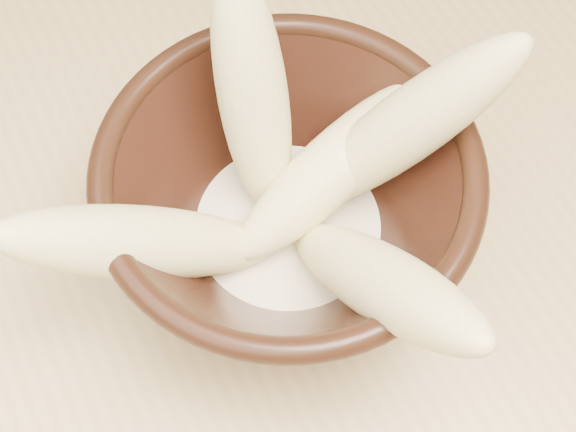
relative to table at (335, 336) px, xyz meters
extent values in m
cube|color=tan|center=(0.00, 0.00, 0.06)|extent=(1.20, 0.80, 0.04)
cylinder|color=tan|center=(0.54, 0.34, -0.32)|extent=(0.05, 0.05, 0.71)
cylinder|color=black|center=(-0.02, 0.04, 0.08)|extent=(0.09, 0.09, 0.01)
cylinder|color=black|center=(-0.02, 0.04, 0.11)|extent=(0.09, 0.09, 0.01)
torus|color=black|center=(-0.02, 0.04, 0.18)|extent=(0.21, 0.21, 0.01)
cylinder|color=beige|center=(-0.02, 0.04, 0.12)|extent=(0.12, 0.12, 0.02)
ellipsoid|color=#CBC178|center=(-0.02, 0.08, 0.19)|extent=(0.06, 0.10, 0.16)
ellipsoid|color=#CBC178|center=(-0.10, 0.04, 0.17)|extent=(0.16, 0.06, 0.13)
ellipsoid|color=#CBC178|center=(0.05, 0.03, 0.19)|extent=(0.14, 0.08, 0.16)
ellipsoid|color=#CBC178|center=(0.01, 0.04, 0.16)|extent=(0.15, 0.08, 0.07)
ellipsoid|color=#CBC178|center=(0.00, -0.03, 0.18)|extent=(0.06, 0.16, 0.14)
camera|label=1|loc=(-0.11, -0.15, 0.54)|focal=50.00mm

